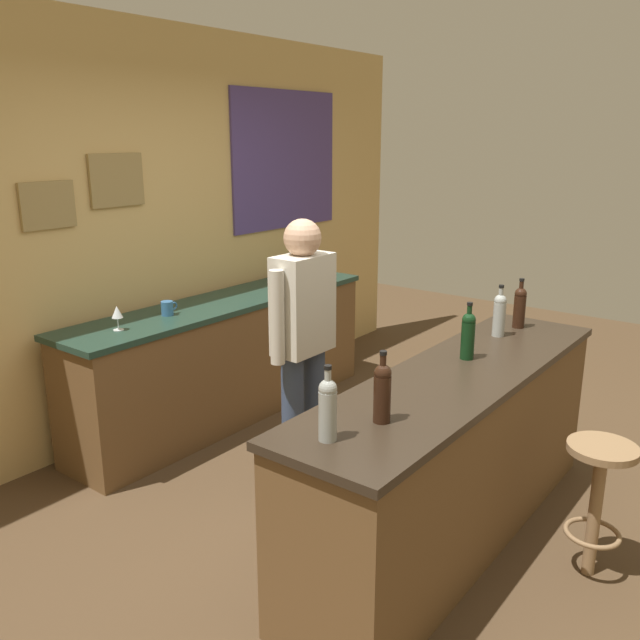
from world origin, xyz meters
TOP-DOWN VIEW (x-y plane):
  - ground_plane at (0.00, 0.00)m, footprint 10.00×10.00m
  - back_wall at (0.04, 2.03)m, footprint 6.00×0.09m
  - bar_counter at (0.00, -0.40)m, footprint 2.40×0.60m
  - side_counter at (0.40, 1.65)m, footprint 2.63×0.56m
  - bartender at (-0.07, 0.53)m, footprint 0.52×0.21m
  - bar_stool at (0.12, -1.08)m, footprint 0.32×0.32m
  - wine_bottle_a at (-1.00, -0.34)m, footprint 0.07×0.07m
  - wine_bottle_b at (-0.73, -0.41)m, footprint 0.07×0.07m
  - wine_bottle_c at (0.22, -0.34)m, footprint 0.07×0.07m
  - wine_bottle_d at (0.71, -0.30)m, footprint 0.07×0.07m
  - wine_bottle_e at (0.95, -0.33)m, footprint 0.07×0.07m
  - wine_glass_a at (-0.54, 1.61)m, footprint 0.07×0.07m
  - wine_glass_b at (1.21, 1.69)m, footprint 0.07×0.07m
  - coffee_mug at (-0.12, 1.65)m, footprint 0.12×0.08m

SIDE VIEW (x-z plane):
  - ground_plane at x=0.00m, z-range 0.00..0.00m
  - side_counter at x=0.40m, z-range 0.00..0.90m
  - bar_stool at x=0.12m, z-range 0.12..0.80m
  - bar_counter at x=0.00m, z-range 0.00..0.92m
  - bartender at x=-0.07m, z-range 0.13..1.75m
  - coffee_mug at x=-0.12m, z-range 0.90..1.00m
  - wine_glass_a at x=-0.54m, z-range 0.93..1.09m
  - wine_glass_b at x=1.21m, z-range 0.93..1.09m
  - wine_bottle_a at x=-1.00m, z-range 0.90..1.21m
  - wine_bottle_b at x=-0.73m, z-range 0.90..1.21m
  - wine_bottle_c at x=0.22m, z-range 0.90..1.21m
  - wine_bottle_d at x=0.71m, z-range 0.90..1.21m
  - wine_bottle_e at x=0.95m, z-range 0.90..1.21m
  - back_wall at x=0.04m, z-range 0.02..2.82m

